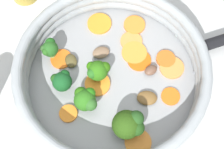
{
  "coord_description": "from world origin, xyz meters",
  "views": [
    {
      "loc": [
        0.22,
        0.04,
        0.53
      ],
      "look_at": [
        0.0,
        0.0,
        0.03
      ],
      "focal_mm": 50.0,
      "sensor_mm": 36.0,
      "label": 1
    }
  ],
  "objects_px": {
    "broccoli_floret_0": "(86,99)",
    "broccoli_floret_4": "(50,48)",
    "mushroom_piece_3": "(151,70)",
    "carrot_slice_8": "(98,84)",
    "mushroom_piece_2": "(71,61)",
    "broccoli_floret_3": "(98,70)",
    "mushroom_piece_1": "(101,52)",
    "carrot_slice_2": "(99,24)",
    "carrot_slice_10": "(138,142)",
    "skillet": "(112,79)",
    "broccoli_floret_1": "(129,124)",
    "carrot_slice_0": "(134,53)",
    "carrot_slice_3": "(131,41)",
    "carrot_slice_11": "(166,59)",
    "carrot_slice_6": "(68,113)",
    "carrot_slice_7": "(134,25)",
    "mushroom_piece_0": "(147,98)",
    "carrot_slice_4": "(172,68)",
    "broccoli_floret_2": "(62,81)",
    "carrot_slice_1": "(61,59)",
    "carrot_slice_5": "(171,96)",
    "carrot_slice_9": "(139,60)"
  },
  "relations": [
    {
      "from": "carrot_slice_0",
      "to": "broccoli_floret_0",
      "type": "distance_m",
      "value": 0.13
    },
    {
      "from": "carrot_slice_6",
      "to": "broccoli_floret_0",
      "type": "relative_size",
      "value": 0.75
    },
    {
      "from": "broccoli_floret_1",
      "to": "broccoli_floret_4",
      "type": "bearing_deg",
      "value": -126.32
    },
    {
      "from": "carrot_slice_6",
      "to": "mushroom_piece_2",
      "type": "distance_m",
      "value": 0.1
    },
    {
      "from": "carrot_slice_11",
      "to": "mushroom_piece_2",
      "type": "xyz_separation_m",
      "value": [
        0.03,
        -0.17,
        0.0
      ]
    },
    {
      "from": "carrot_slice_7",
      "to": "skillet",
      "type": "bearing_deg",
      "value": -12.52
    },
    {
      "from": "carrot_slice_11",
      "to": "mushroom_piece_2",
      "type": "relative_size",
      "value": 1.24
    },
    {
      "from": "carrot_slice_9",
      "to": "mushroom_piece_3",
      "type": "bearing_deg",
      "value": 49.18
    },
    {
      "from": "carrot_slice_1",
      "to": "carrot_slice_5",
      "type": "height_order",
      "value": "same"
    },
    {
      "from": "carrot_slice_0",
      "to": "carrot_slice_2",
      "type": "height_order",
      "value": "carrot_slice_2"
    },
    {
      "from": "carrot_slice_2",
      "to": "carrot_slice_4",
      "type": "height_order",
      "value": "same"
    },
    {
      "from": "mushroom_piece_2",
      "to": "carrot_slice_3",
      "type": "bearing_deg",
      "value": 120.26
    },
    {
      "from": "broccoli_floret_2",
      "to": "carrot_slice_7",
      "type": "bearing_deg",
      "value": 143.31
    },
    {
      "from": "carrot_slice_7",
      "to": "carrot_slice_5",
      "type": "bearing_deg",
      "value": 30.68
    },
    {
      "from": "carrot_slice_0",
      "to": "carrot_slice_9",
      "type": "xyz_separation_m",
      "value": [
        0.01,
        0.01,
        -0.0
      ]
    },
    {
      "from": "carrot_slice_11",
      "to": "carrot_slice_2",
      "type": "bearing_deg",
      "value": -113.33
    },
    {
      "from": "carrot_slice_3",
      "to": "carrot_slice_11",
      "type": "relative_size",
      "value": 1.19
    },
    {
      "from": "carrot_slice_4",
      "to": "mushroom_piece_3",
      "type": "relative_size",
      "value": 1.85
    },
    {
      "from": "carrot_slice_2",
      "to": "broccoli_floret_4",
      "type": "xyz_separation_m",
      "value": [
        0.08,
        -0.08,
        0.03
      ]
    },
    {
      "from": "carrot_slice_10",
      "to": "carrot_slice_11",
      "type": "xyz_separation_m",
      "value": [
        -0.16,
        0.03,
        0.0
      ]
    },
    {
      "from": "mushroom_piece_1",
      "to": "carrot_slice_9",
      "type": "bearing_deg",
      "value": 87.48
    },
    {
      "from": "carrot_slice_10",
      "to": "broccoli_floret_4",
      "type": "distance_m",
      "value": 0.23
    },
    {
      "from": "broccoli_floret_3",
      "to": "mushroom_piece_1",
      "type": "xyz_separation_m",
      "value": [
        -0.04,
        -0.0,
        -0.02
      ]
    },
    {
      "from": "broccoli_floret_0",
      "to": "broccoli_floret_4",
      "type": "distance_m",
      "value": 0.12
    },
    {
      "from": "carrot_slice_4",
      "to": "broccoli_floret_0",
      "type": "height_order",
      "value": "broccoli_floret_0"
    },
    {
      "from": "carrot_slice_1",
      "to": "carrot_slice_7",
      "type": "height_order",
      "value": "carrot_slice_7"
    },
    {
      "from": "mushroom_piece_0",
      "to": "carrot_slice_1",
      "type": "bearing_deg",
      "value": -107.85
    },
    {
      "from": "skillet",
      "to": "broccoli_floret_0",
      "type": "relative_size",
      "value": 7.52
    },
    {
      "from": "skillet",
      "to": "carrot_slice_3",
      "type": "xyz_separation_m",
      "value": [
        -0.08,
        0.02,
        0.01
      ]
    },
    {
      "from": "carrot_slice_3",
      "to": "carrot_slice_7",
      "type": "bearing_deg",
      "value": 177.88
    },
    {
      "from": "mushroom_piece_2",
      "to": "carrot_slice_1",
      "type": "bearing_deg",
      "value": -98.19
    },
    {
      "from": "mushroom_piece_3",
      "to": "carrot_slice_8",
      "type": "bearing_deg",
      "value": -66.37
    },
    {
      "from": "broccoli_floret_1",
      "to": "mushroom_piece_3",
      "type": "bearing_deg",
      "value": 166.77
    },
    {
      "from": "broccoli_floret_1",
      "to": "mushroom_piece_0",
      "type": "xyz_separation_m",
      "value": [
        -0.06,
        0.03,
        -0.02
      ]
    },
    {
      "from": "carrot_slice_5",
      "to": "broccoli_floret_4",
      "type": "distance_m",
      "value": 0.23
    },
    {
      "from": "carrot_slice_2",
      "to": "carrot_slice_10",
      "type": "height_order",
      "value": "carrot_slice_2"
    },
    {
      "from": "broccoli_floret_4",
      "to": "mushroom_piece_2",
      "type": "height_order",
      "value": "broccoli_floret_4"
    },
    {
      "from": "mushroom_piece_2",
      "to": "broccoli_floret_3",
      "type": "bearing_deg",
      "value": 70.9
    },
    {
      "from": "carrot_slice_3",
      "to": "broccoli_floret_3",
      "type": "xyz_separation_m",
      "value": [
        0.08,
        -0.05,
        0.02
      ]
    },
    {
      "from": "carrot_slice_10",
      "to": "skillet",
      "type": "bearing_deg",
      "value": -150.87
    },
    {
      "from": "carrot_slice_6",
      "to": "carrot_slice_3",
      "type": "bearing_deg",
      "value": 150.98
    },
    {
      "from": "carrot_slice_0",
      "to": "broccoli_floret_4",
      "type": "distance_m",
      "value": 0.16
    },
    {
      "from": "broccoli_floret_1",
      "to": "carrot_slice_0",
      "type": "bearing_deg",
      "value": -176.93
    },
    {
      "from": "broccoli_floret_3",
      "to": "mushroom_piece_0",
      "type": "xyz_separation_m",
      "value": [
        0.03,
        0.09,
        -0.02
      ]
    },
    {
      "from": "carrot_slice_3",
      "to": "mushroom_piece_1",
      "type": "distance_m",
      "value": 0.06
    },
    {
      "from": "broccoli_floret_0",
      "to": "broccoli_floret_3",
      "type": "bearing_deg",
      "value": 169.52
    },
    {
      "from": "carrot_slice_4",
      "to": "carrot_slice_2",
      "type": "bearing_deg",
      "value": -116.57
    },
    {
      "from": "broccoli_floret_2",
      "to": "carrot_slice_11",
      "type": "bearing_deg",
      "value": 114.75
    },
    {
      "from": "skillet",
      "to": "mushroom_piece_2",
      "type": "bearing_deg",
      "value": -104.09
    },
    {
      "from": "carrot_slice_7",
      "to": "mushroom_piece_1",
      "type": "height_order",
      "value": "mushroom_piece_1"
    }
  ]
}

